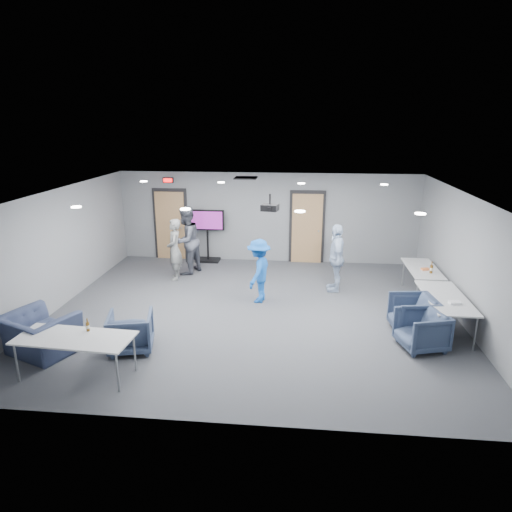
# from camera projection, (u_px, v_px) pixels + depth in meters

# --- Properties ---
(floor) EXTENTS (9.00, 9.00, 0.00)m
(floor) POSITION_uv_depth(u_px,v_px,m) (253.00, 312.00, 10.36)
(floor) COLOR #35373D
(floor) RESTS_ON ground
(ceiling) EXTENTS (9.00, 9.00, 0.00)m
(ceiling) POSITION_uv_depth(u_px,v_px,m) (253.00, 193.00, 9.59)
(ceiling) COLOR white
(ceiling) RESTS_ON wall_back
(wall_back) EXTENTS (9.00, 0.02, 2.70)m
(wall_back) POSITION_uv_depth(u_px,v_px,m) (267.00, 218.00, 13.79)
(wall_back) COLOR gray
(wall_back) RESTS_ON floor
(wall_front) EXTENTS (9.00, 0.02, 2.70)m
(wall_front) POSITION_uv_depth(u_px,v_px,m) (222.00, 338.00, 6.16)
(wall_front) COLOR gray
(wall_front) RESTS_ON floor
(wall_left) EXTENTS (0.02, 8.00, 2.70)m
(wall_left) POSITION_uv_depth(u_px,v_px,m) (58.00, 249.00, 10.41)
(wall_left) COLOR gray
(wall_left) RESTS_ON floor
(wall_right) EXTENTS (0.02, 8.00, 2.70)m
(wall_right) POSITION_uv_depth(u_px,v_px,m) (467.00, 261.00, 9.54)
(wall_right) COLOR gray
(wall_right) RESTS_ON floor
(door_left) EXTENTS (1.06, 0.17, 2.24)m
(door_left) POSITION_uv_depth(u_px,v_px,m) (171.00, 225.00, 14.12)
(door_left) COLOR black
(door_left) RESTS_ON wall_back
(door_right) EXTENTS (1.06, 0.17, 2.24)m
(door_right) POSITION_uv_depth(u_px,v_px,m) (307.00, 228.00, 13.71)
(door_right) COLOR black
(door_right) RESTS_ON wall_back
(exit_sign) EXTENTS (0.32, 0.08, 0.16)m
(exit_sign) POSITION_uv_depth(u_px,v_px,m) (168.00, 180.00, 13.70)
(exit_sign) COLOR black
(exit_sign) RESTS_ON wall_back
(hvac_diffuser) EXTENTS (0.60, 0.60, 0.03)m
(hvac_diffuser) POSITION_uv_depth(u_px,v_px,m) (246.00, 178.00, 12.31)
(hvac_diffuser) COLOR black
(hvac_diffuser) RESTS_ON ceiling
(downlights) EXTENTS (6.18, 3.78, 0.02)m
(downlights) POSITION_uv_depth(u_px,v_px,m) (253.00, 194.00, 9.60)
(downlights) COLOR white
(downlights) RESTS_ON ceiling
(person_a) EXTENTS (0.52, 0.68, 1.66)m
(person_a) POSITION_uv_depth(u_px,v_px,m) (175.00, 249.00, 12.31)
(person_a) COLOR gray
(person_a) RESTS_ON floor
(person_b) EXTENTS (1.04, 1.14, 1.91)m
(person_b) POSITION_uv_depth(u_px,v_px,m) (186.00, 240.00, 12.72)
(person_b) COLOR #4C505C
(person_b) RESTS_ON floor
(person_c) EXTENTS (0.43, 1.02, 1.73)m
(person_c) POSITION_uv_depth(u_px,v_px,m) (336.00, 258.00, 11.45)
(person_c) COLOR silver
(person_c) RESTS_ON floor
(person_d) EXTENTS (0.77, 1.09, 1.53)m
(person_d) POSITION_uv_depth(u_px,v_px,m) (259.00, 271.00, 10.76)
(person_d) COLOR blue
(person_d) RESTS_ON floor
(chair_right_b) EXTENTS (0.95, 0.93, 0.77)m
(chair_right_b) POSITION_uv_depth(u_px,v_px,m) (413.00, 314.00, 9.28)
(chair_right_b) COLOR #34405A
(chair_right_b) RESTS_ON floor
(chair_right_c) EXTENTS (1.01, 0.99, 0.75)m
(chair_right_c) POSITION_uv_depth(u_px,v_px,m) (421.00, 330.00, 8.61)
(chair_right_c) COLOR #384661
(chair_right_c) RESTS_ON floor
(chair_front_a) EXTENTS (0.97, 0.98, 0.74)m
(chair_front_a) POSITION_uv_depth(u_px,v_px,m) (131.00, 332.00, 8.55)
(chair_front_a) COLOR #384662
(chair_front_a) RESTS_ON floor
(chair_front_b) EXTENTS (1.51, 1.43, 0.78)m
(chair_front_b) POSITION_uv_depth(u_px,v_px,m) (40.00, 334.00, 8.42)
(chair_front_b) COLOR #343E5B
(chair_front_b) RESTS_ON floor
(table_right_a) EXTENTS (0.70, 1.69, 0.73)m
(table_right_a) POSITION_uv_depth(u_px,v_px,m) (422.00, 270.00, 11.10)
(table_right_a) COLOR silver
(table_right_a) RESTS_ON floor
(table_right_b) EXTENTS (0.81, 1.94, 0.73)m
(table_right_b) POSITION_uv_depth(u_px,v_px,m) (445.00, 299.00, 9.28)
(table_right_b) COLOR silver
(table_right_b) RESTS_ON floor
(table_front_left) EXTENTS (1.98, 0.93, 0.73)m
(table_front_left) POSITION_uv_depth(u_px,v_px,m) (75.00, 339.00, 7.57)
(table_front_left) COLOR silver
(table_front_left) RESTS_ON floor
(bottle_front) EXTENTS (0.06, 0.06, 0.23)m
(bottle_front) POSITION_uv_depth(u_px,v_px,m) (88.00, 326.00, 7.75)
(bottle_front) COLOR #5E3D10
(bottle_front) RESTS_ON table_front_left
(bottle_right) EXTENTS (0.07, 0.07, 0.28)m
(bottle_right) POSITION_uv_depth(u_px,v_px,m) (431.00, 269.00, 10.69)
(bottle_right) COLOR #5E3D10
(bottle_right) RESTS_ON table_right_a
(snack_box) EXTENTS (0.21, 0.16, 0.04)m
(snack_box) POSITION_uv_depth(u_px,v_px,m) (425.00, 269.00, 10.94)
(snack_box) COLOR orange
(snack_box) RESTS_ON table_right_a
(wrapper) EXTENTS (0.23, 0.16, 0.05)m
(wrapper) POSITION_uv_depth(u_px,v_px,m) (455.00, 303.00, 8.91)
(wrapper) COLOR white
(wrapper) RESTS_ON table_right_b
(tv_stand) EXTENTS (1.04, 0.50, 1.60)m
(tv_stand) POSITION_uv_depth(u_px,v_px,m) (207.00, 232.00, 13.85)
(tv_stand) COLOR black
(tv_stand) RESTS_ON floor
(projector) EXTENTS (0.40, 0.37, 0.36)m
(projector) POSITION_uv_depth(u_px,v_px,m) (270.00, 207.00, 9.68)
(projector) COLOR black
(projector) RESTS_ON ceiling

